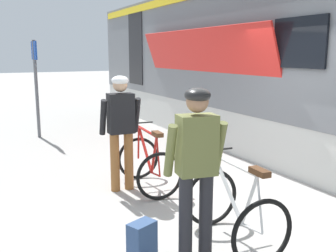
# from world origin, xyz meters

# --- Properties ---
(ground_plane) EXTENTS (80.00, 80.00, 0.00)m
(ground_plane) POSITION_xyz_m (0.00, 0.00, 0.00)
(ground_plane) COLOR #A09E99
(cyclist_near_in_olive) EXTENTS (0.64, 0.37, 1.76)m
(cyclist_near_in_olive) POSITION_xyz_m (-1.28, -1.25, 1.05)
(cyclist_near_in_olive) COLOR #232328
(cyclist_near_in_olive) RESTS_ON ground
(cyclist_far_in_dark) EXTENTS (0.62, 0.33, 1.76)m
(cyclist_far_in_dark) POSITION_xyz_m (-1.26, 0.99, 1.05)
(cyclist_far_in_dark) COLOR #935B2D
(cyclist_far_in_dark) RESTS_ON ground
(bicycle_near_white) EXTENTS (0.78, 1.12, 0.99)m
(bicycle_near_white) POSITION_xyz_m (-0.75, -1.20, 0.40)
(bicycle_near_white) COLOR black
(bicycle_near_white) RESTS_ON ground
(bicycle_far_red) EXTENTS (0.80, 1.12, 0.99)m
(bicycle_far_red) POSITION_xyz_m (-0.88, 0.85, 0.40)
(bicycle_far_red) COLOR black
(bicycle_far_red) RESTS_ON ground
(backpack_on_platform) EXTENTS (0.33, 0.27, 0.40)m
(backpack_on_platform) POSITION_xyz_m (-1.78, -1.03, 0.20)
(backpack_on_platform) COLOR navy
(backpack_on_platform) RESTS_ON ground
(water_bottle_near_the_bikes) EXTENTS (0.08, 0.08, 0.22)m
(water_bottle_near_the_bikes) POSITION_xyz_m (-0.52, 0.30, 0.11)
(water_bottle_near_the_bikes) COLOR red
(water_bottle_near_the_bikes) RESTS_ON ground
(platform_sign_post) EXTENTS (0.08, 0.70, 2.40)m
(platform_sign_post) POSITION_xyz_m (-1.84, 5.50, 1.62)
(platform_sign_post) COLOR #595B60
(platform_sign_post) RESTS_ON ground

